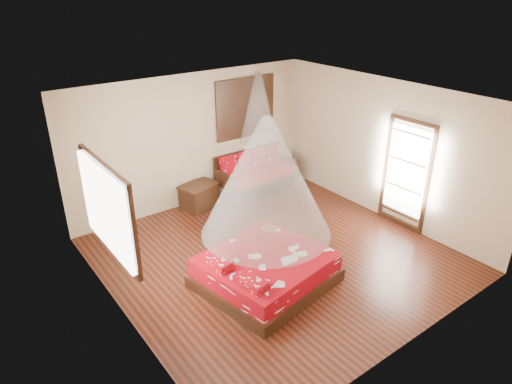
% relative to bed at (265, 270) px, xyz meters
% --- Properties ---
extents(room, '(5.54, 5.54, 2.84)m').
position_rel_bed_xyz_m(room, '(0.64, 0.53, 1.15)').
color(room, black).
rests_on(room, ground).
extents(bed, '(2.19, 2.04, 0.63)m').
position_rel_bed_xyz_m(bed, '(0.00, 0.00, 0.00)').
color(bed, black).
rests_on(bed, floor).
extents(daybed, '(1.82, 0.81, 0.95)m').
position_rel_bed_xyz_m(daybed, '(1.97, 2.91, 0.27)').
color(daybed, black).
rests_on(daybed, floor).
extents(storage_chest, '(0.89, 0.74, 0.53)m').
position_rel_bed_xyz_m(storage_chest, '(0.54, 2.98, 0.02)').
color(storage_chest, black).
rests_on(storage_chest, floor).
extents(shutter_panel, '(1.52, 0.06, 1.32)m').
position_rel_bed_xyz_m(shutter_panel, '(1.97, 3.25, 1.65)').
color(shutter_panel, black).
rests_on(shutter_panel, wall_back).
extents(window_left, '(0.10, 1.74, 1.34)m').
position_rel_bed_xyz_m(window_left, '(-2.07, 0.73, 1.45)').
color(window_left, black).
rests_on(window_left, wall_left).
extents(glazed_door, '(0.08, 1.02, 2.16)m').
position_rel_bed_xyz_m(glazed_door, '(3.36, -0.07, 0.82)').
color(glazed_door, black).
rests_on(glazed_door, floor).
extents(wine_tray, '(0.27, 0.27, 0.22)m').
position_rel_bed_xyz_m(wine_tray, '(0.58, 0.63, 0.31)').
color(wine_tray, brown).
rests_on(wine_tray, bed).
extents(mosquito_net_main, '(1.97, 1.97, 1.80)m').
position_rel_bed_xyz_m(mosquito_net_main, '(0.02, 0.00, 1.60)').
color(mosquito_net_main, white).
rests_on(mosquito_net_main, ceiling).
extents(mosquito_net_daybed, '(0.80, 0.80, 1.50)m').
position_rel_bed_xyz_m(mosquito_net_daybed, '(1.97, 2.78, 1.75)').
color(mosquito_net_daybed, white).
rests_on(mosquito_net_daybed, ceiling).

